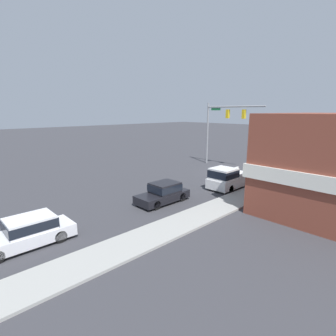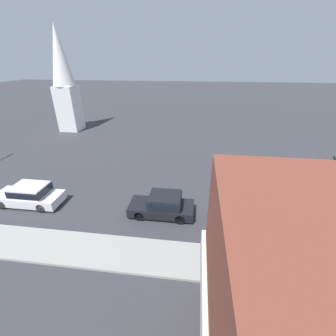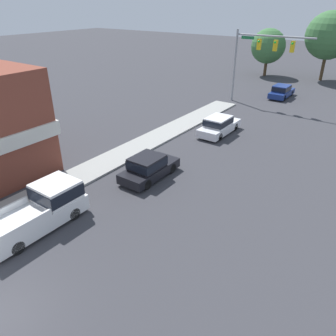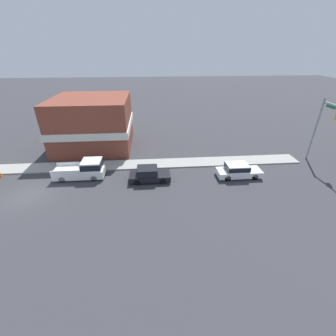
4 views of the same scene
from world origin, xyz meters
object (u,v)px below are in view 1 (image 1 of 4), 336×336
Objects in this scene: car_lead at (164,192)px; car_second_ahead at (28,231)px; construction_barrel at (280,168)px; pickup_truck_parked at (229,178)px.

car_second_ahead is (-0.02, 9.63, 0.00)m from car_lead.
car_lead is at bearing -89.85° from car_second_ahead.
car_second_ahead is at bearing 85.81° from construction_barrel.
car_lead is 7.00m from pickup_truck_parked.
pickup_truck_parked reaches higher than car_lead.
car_lead is 9.63m from car_second_ahead.
car_second_ahead reaches higher than car_lead.
car_lead is 16.39m from construction_barrel.
pickup_truck_parked is 9.43m from construction_barrel.
pickup_truck_parked reaches higher than car_second_ahead.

